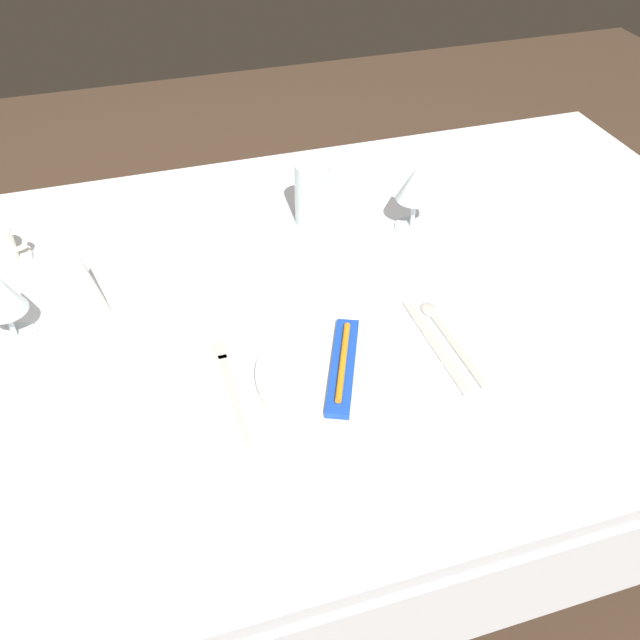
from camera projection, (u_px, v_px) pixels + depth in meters
name	position (u px, v px, depth m)	size (l,w,h in m)	color
ground_plane	(314.00, 533.00, 1.74)	(6.00, 6.00, 0.00)	#4C3828
dining_table	(312.00, 333.00, 1.31)	(1.80, 1.11, 0.74)	white
dinner_plate	(343.00, 373.00, 1.10)	(0.27, 0.27, 0.02)	white
toothbrush_package	(343.00, 365.00, 1.09)	(0.12, 0.21, 0.02)	blue
fork_outer	(231.00, 386.00, 1.09)	(0.02, 0.22, 0.00)	beige
dinner_knife	(437.00, 347.00, 1.16)	(0.02, 0.24, 0.00)	beige
spoon_soup	(446.00, 332.00, 1.19)	(0.03, 0.22, 0.01)	beige
wine_glass_centre	(0.00, 295.00, 1.12)	(0.07, 0.07, 0.14)	silver
wine_glass_left	(416.00, 186.00, 1.37)	(0.08, 0.08, 0.14)	silver
drink_tumbler	(312.00, 197.00, 1.42)	(0.07, 0.07, 0.13)	silver
napkin_folded	(80.00, 279.00, 1.17)	(0.07, 0.07, 0.16)	white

